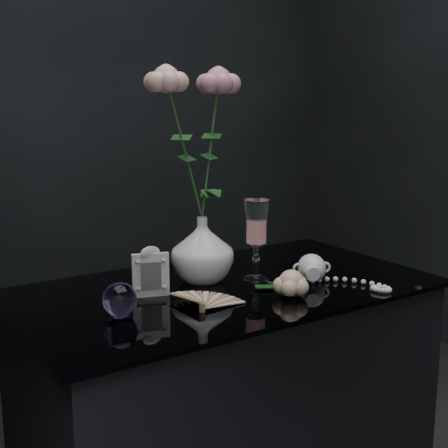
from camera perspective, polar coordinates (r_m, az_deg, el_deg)
table at (r=1.72m, az=0.11°, el=-17.85°), size 1.05×0.58×0.76m
vase at (r=1.59m, az=-1.99°, el=-2.34°), size 0.20×0.20×0.17m
wine_glass at (r=1.59m, az=2.97°, el=-1.53°), size 0.09×0.09×0.21m
picture_frame at (r=1.49m, az=-6.73°, el=-4.32°), size 0.11×0.10×0.12m
paperweight at (r=1.37m, az=-9.52°, el=-6.81°), size 0.08×0.08×0.07m
paper_fan at (r=1.39m, az=-2.01°, el=-7.56°), size 0.28×0.25×0.02m
loose_rose at (r=1.50m, az=6.18°, el=-5.38°), size 0.16×0.20×0.06m
pearl_jar at (r=1.62m, az=8.03°, el=-3.87°), size 0.33×0.34×0.07m
roses at (r=1.53m, az=-2.57°, el=8.32°), size 0.25×0.13×0.43m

